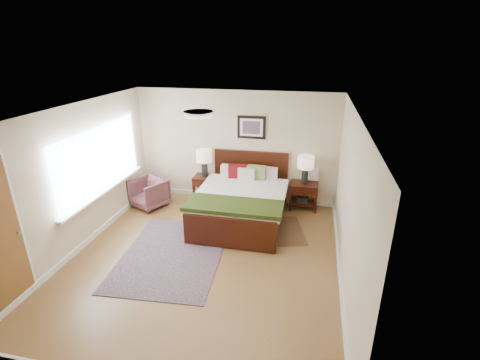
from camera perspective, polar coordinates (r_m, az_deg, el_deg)
The scene contains 17 objects.
floor at distance 6.13m, azimuth -5.81°, elevation -12.50°, with size 5.00×5.00×0.00m, color brown.
back_wall at distance 7.80m, azimuth -0.65°, elevation 5.44°, with size 4.50×0.04×2.50m, color beige.
front_wall at distance 3.57m, azimuth -19.22°, elevation -17.42°, with size 4.50×0.04×2.50m, color beige.
left_wall at distance 6.55m, azimuth -25.35°, elevation 0.06°, with size 0.04×5.00×2.50m, color beige.
right_wall at distance 5.32m, azimuth 17.51°, elevation -3.64°, with size 0.04×5.00×2.50m, color beige.
ceiling at distance 5.16m, azimuth -6.86°, elevation 11.13°, with size 4.50×5.00×0.02m, color white.
window at distance 7.02m, azimuth -21.86°, elevation 3.05°, with size 0.11×2.72×1.32m.
ceil_fixture at distance 5.17m, azimuth -6.85°, elevation 10.75°, with size 0.44×0.44×0.08m.
bed at distance 7.00m, azimuth 0.27°, elevation -2.74°, with size 1.79×2.17×1.17m.
wall_art at distance 7.58m, azimuth 1.89°, elevation 8.63°, with size 0.62×0.05×0.50m.
nightstand_left at distance 8.00m, azimuth -5.79°, elevation -0.23°, with size 0.49×0.44×0.58m.
nightstand_right at distance 7.70m, azimuth 10.38°, elevation -2.16°, with size 0.60×0.45×0.59m.
lamp_left at distance 7.83m, azimuth -5.90°, elevation 3.58°, with size 0.34×0.34×0.61m.
lamp_right at distance 7.48m, azimuth 10.72°, elevation 2.51°, with size 0.34×0.34×0.61m.
armchair at distance 7.97m, azimuth -14.70°, elevation -2.07°, with size 0.68×0.70×0.64m, color brown.
rug_persian at distance 6.28m, azimuth -10.97°, elevation -11.85°, with size 1.67×2.36×0.01m, color #0C1540.
rug_navy at distance 6.91m, azimuth 7.06°, elevation -8.21°, with size 0.75×1.13×0.01m, color black.
Camera 1 is at (1.63, -4.81, 3.43)m, focal length 26.00 mm.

